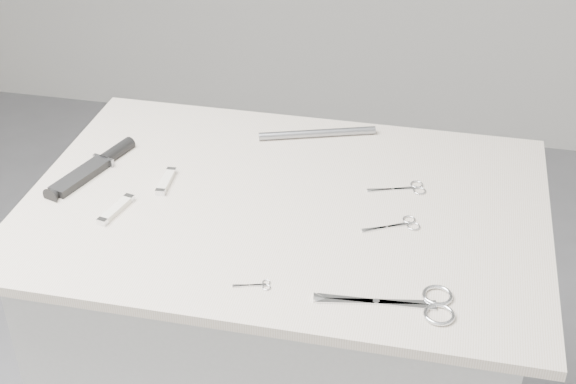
% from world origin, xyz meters
% --- Properties ---
extents(plinth, '(0.90, 0.60, 0.90)m').
position_xyz_m(plinth, '(0.00, 0.00, 0.45)').
color(plinth, '#B2B2B0').
rests_on(plinth, ground).
extents(display_board, '(1.00, 0.70, 0.02)m').
position_xyz_m(display_board, '(0.00, 0.00, 0.91)').
color(display_board, beige).
rests_on(display_board, plinth).
extents(large_shears, '(0.23, 0.10, 0.01)m').
position_xyz_m(large_shears, '(0.27, -0.25, 0.92)').
color(large_shears, silver).
rests_on(large_shears, display_board).
extents(embroidery_scissors_a, '(0.11, 0.07, 0.00)m').
position_xyz_m(embroidery_scissors_a, '(0.22, -0.03, 0.92)').
color(embroidery_scissors_a, silver).
rests_on(embroidery_scissors_a, display_board).
extents(embroidery_scissors_b, '(0.11, 0.06, 0.00)m').
position_xyz_m(embroidery_scissors_b, '(0.23, 0.09, 0.92)').
color(embroidery_scissors_b, silver).
rests_on(embroidery_scissors_b, display_board).
extents(tiny_scissors, '(0.06, 0.03, 0.00)m').
position_xyz_m(tiny_scissors, '(0.01, -0.26, 0.92)').
color(tiny_scissors, silver).
rests_on(tiny_scissors, display_board).
extents(sheathed_knife, '(0.10, 0.23, 0.03)m').
position_xyz_m(sheathed_knife, '(-0.40, 0.04, 0.93)').
color(sheathed_knife, black).
rests_on(sheathed_knife, display_board).
extents(pocket_knife_a, '(0.04, 0.10, 0.01)m').
position_xyz_m(pocket_knife_a, '(-0.30, -0.10, 0.93)').
color(pocket_knife_a, silver).
rests_on(pocket_knife_a, display_board).
extents(pocket_knife_b, '(0.03, 0.09, 0.01)m').
position_xyz_m(pocket_knife_b, '(-0.25, 0.01, 0.93)').
color(pocket_knife_b, silver).
rests_on(pocket_knife_b, display_board).
extents(metal_rail, '(0.25, 0.10, 0.02)m').
position_xyz_m(metal_rail, '(0.01, 0.27, 0.93)').
color(metal_rail, gray).
rests_on(metal_rail, display_board).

